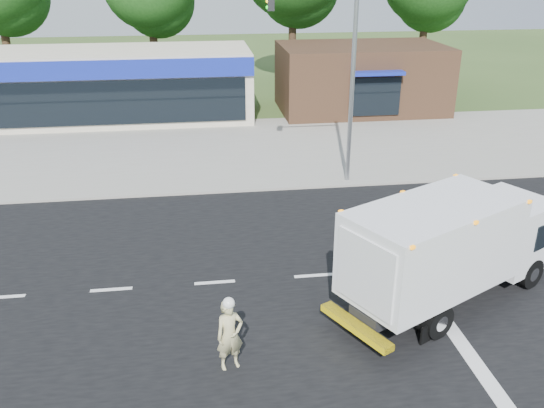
{
  "coord_description": "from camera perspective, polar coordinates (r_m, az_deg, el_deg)",
  "views": [
    {
      "loc": [
        -3.29,
        -14.87,
        8.91
      ],
      "look_at": [
        -1.05,
        1.74,
        1.7
      ],
      "focal_mm": 38.0,
      "sensor_mm": 36.0,
      "label": 1
    }
  ],
  "objects": [
    {
      "name": "lane_markings",
      "position": [
        16.83,
        9.65,
        -8.99
      ],
      "size": [
        55.2,
        7.0,
        0.01
      ],
      "color": "silver",
      "rests_on": "road_asphalt"
    },
    {
      "name": "brown_storefront",
      "position": [
        36.99,
        8.81,
        12.24
      ],
      "size": [
        10.0,
        6.7,
        4.0
      ],
      "color": "#382316",
      "rests_on": "ground"
    },
    {
      "name": "road_asphalt",
      "position": [
        17.64,
        4.16,
        -7.11
      ],
      "size": [
        60.0,
        14.0,
        0.02
      ],
      "primitive_type": "cube",
      "color": "black",
      "rests_on": "ground"
    },
    {
      "name": "sidewalk",
      "position": [
        24.93,
        0.4,
        2.48
      ],
      "size": [
        60.0,
        2.4,
        0.12
      ],
      "primitive_type": "cube",
      "color": "gray",
      "rests_on": "ground"
    },
    {
      "name": "emergency_worker",
      "position": [
        13.6,
        -4.21,
        -12.71
      ],
      "size": [
        0.75,
        0.6,
        1.9
      ],
      "rotation": [
        0.0,
        0.0,
        0.29
      ],
      "color": "#C2B781",
      "rests_on": "ground"
    },
    {
      "name": "ems_box_truck",
      "position": [
        16.22,
        17.3,
        -3.81
      ],
      "size": [
        7.3,
        5.22,
        3.15
      ],
      "rotation": [
        0.0,
        0.0,
        0.48
      ],
      "color": "black",
      "rests_on": "ground"
    },
    {
      "name": "parking_apron",
      "position": [
        30.39,
        -1.15,
        6.24
      ],
      "size": [
        60.0,
        9.0,
        0.02
      ],
      "primitive_type": "cube",
      "color": "gray",
      "rests_on": "ground"
    },
    {
      "name": "traffic_signal_pole",
      "position": [
        23.51,
        6.49,
        13.37
      ],
      "size": [
        3.51,
        0.25,
        8.0
      ],
      "color": "gray",
      "rests_on": "ground"
    },
    {
      "name": "ground",
      "position": [
        17.64,
        4.16,
        -7.12
      ],
      "size": [
        120.0,
        120.0,
        0.0
      ],
      "primitive_type": "plane",
      "color": "#385123",
      "rests_on": "ground"
    },
    {
      "name": "retail_strip_mall",
      "position": [
        35.93,
        -17.02,
        11.21
      ],
      "size": [
        18.0,
        6.2,
        4.0
      ],
      "color": "beige",
      "rests_on": "ground"
    }
  ]
}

